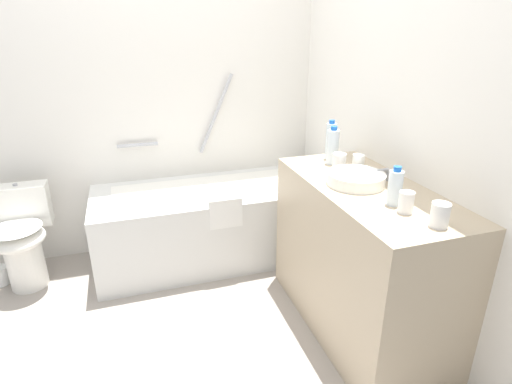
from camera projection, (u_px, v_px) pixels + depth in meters
name	position (u px, v px, depth m)	size (l,w,h in m)	color
ground_plane	(163.00, 341.00, 2.30)	(3.72, 3.72, 0.00)	#9E9389
wall_back_tiled	(129.00, 83.00, 2.91)	(3.12, 0.10, 2.53)	white
wall_right_mirror	(407.00, 100.00, 2.23)	(0.10, 2.75, 2.53)	white
bathtub	(210.00, 221.00, 3.05)	(1.63, 0.70, 1.32)	silver
toilet	(21.00, 237.00, 2.70)	(0.36, 0.46, 0.68)	white
vanity_counter	(360.00, 259.00, 2.28)	(0.54, 1.19, 0.87)	tan
sink_basin	(356.00, 179.00, 2.13)	(0.30, 0.30, 0.06)	white
sink_faucet	(386.00, 175.00, 2.18)	(0.10, 0.15, 0.07)	#A8A8AE
water_bottle_0	(395.00, 187.00, 1.87)	(0.07, 0.07, 0.18)	silver
water_bottle_1	(331.00, 141.00, 2.52)	(0.06, 0.06, 0.24)	silver
water_bottle_2	(333.00, 146.00, 2.43)	(0.07, 0.07, 0.23)	silver
drinking_glass_0	(358.00, 163.00, 2.30)	(0.07, 0.07, 0.10)	white
drinking_glass_1	(406.00, 202.00, 1.80)	(0.07, 0.07, 0.10)	white
drinking_glass_2	(339.00, 162.00, 2.33)	(0.08, 0.08, 0.10)	white
drinking_glass_3	(440.00, 215.00, 1.67)	(0.08, 0.08, 0.10)	white
toilet_paper_roll	(0.00, 276.00, 2.79)	(0.11, 0.11, 0.13)	white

